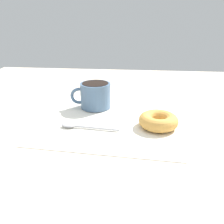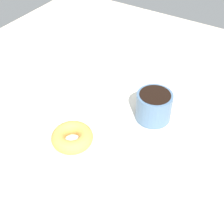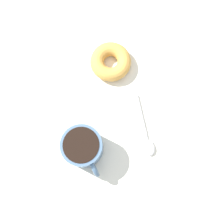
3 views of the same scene
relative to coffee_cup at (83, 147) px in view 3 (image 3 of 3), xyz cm
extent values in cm
cube|color=beige|center=(4.69, -7.78, -5.04)|extent=(120.00, 120.00, 2.00)
cube|color=white|center=(5.77, -8.31, -3.89)|extent=(36.63, 36.63, 0.30)
cylinder|color=slate|center=(0.17, 0.03, -0.19)|extent=(8.64, 8.64, 7.10)
cylinder|color=black|center=(0.17, 0.03, 3.16)|extent=(7.44, 7.44, 0.60)
torus|color=slate|center=(-4.46, -0.86, -0.19)|extent=(4.96, 1.80, 4.88)
torus|color=gold|center=(17.30, -11.67, -2.15)|extent=(9.46, 9.46, 3.18)
ellipsoid|color=silver|center=(-4.15, -13.82, -3.29)|extent=(3.83, 2.76, 0.90)
cylinder|color=silver|center=(2.57, -14.52, -3.46)|extent=(11.26, 1.71, 0.56)
camera|label=1|loc=(11.84, -67.06, 22.11)|focal=40.00mm
camera|label=2|loc=(53.25, 21.37, 49.08)|focal=50.00mm
camera|label=3|loc=(-7.99, -3.92, 66.00)|focal=50.00mm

